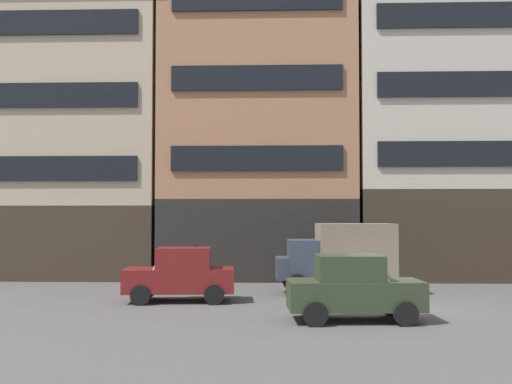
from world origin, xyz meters
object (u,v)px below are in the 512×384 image
sedan_dark (180,275)px  pedestrian_officer (195,265)px  delivery_truck_near (340,256)px  sedan_light (353,288)px

sedan_dark → pedestrian_officer: sedan_dark is taller
sedan_dark → pedestrian_officer: bearing=89.1°
delivery_truck_near → pedestrian_officer: delivery_truck_near is taller
sedan_light → delivery_truck_near: bearing=88.0°
delivery_truck_near → pedestrian_officer: bearing=169.5°
pedestrian_officer → delivery_truck_near: bearing=-10.5°
delivery_truck_near → sedan_light: delivery_truck_near is taller
delivery_truck_near → sedan_light: size_ratio=1.17×
delivery_truck_near → sedan_light: (-0.21, -5.78, -0.51)m
pedestrian_officer → sedan_dark: bearing=-90.9°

